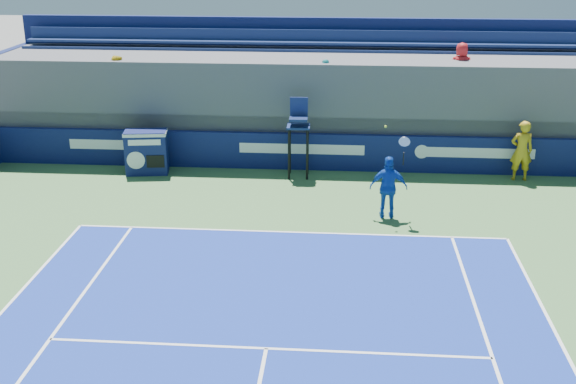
# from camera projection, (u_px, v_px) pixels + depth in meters

# --- Properties ---
(ball_person) EXTENTS (0.69, 0.46, 1.88)m
(ball_person) POSITION_uv_depth(u_px,v_px,m) (522.00, 151.00, 22.03)
(ball_person) COLOR gold
(ball_person) RESTS_ON apron
(back_hoarding) EXTENTS (20.40, 0.21, 1.20)m
(back_hoarding) POSITION_uv_depth(u_px,v_px,m) (302.00, 152.00, 23.14)
(back_hoarding) COLOR #0D1449
(back_hoarding) RESTS_ON ground
(match_clock) EXTENTS (1.41, 0.90, 1.40)m
(match_clock) POSITION_uv_depth(u_px,v_px,m) (146.00, 151.00, 22.73)
(match_clock) COLOR #0F174C
(match_clock) RESTS_ON ground
(umpire_chair) EXTENTS (0.72, 0.72, 2.48)m
(umpire_chair) POSITION_uv_depth(u_px,v_px,m) (299.00, 129.00, 22.18)
(umpire_chair) COLOR black
(umpire_chair) RESTS_ON ground
(tennis_player) EXTENTS (1.01, 0.45, 2.57)m
(tennis_player) POSITION_uv_depth(u_px,v_px,m) (389.00, 187.00, 19.13)
(tennis_player) COLOR #1547B1
(tennis_player) RESTS_ON apron
(stadium_seating) EXTENTS (21.00, 4.05, 4.40)m
(stadium_seating) POSITION_uv_depth(u_px,v_px,m) (305.00, 100.00, 24.64)
(stadium_seating) COLOR #4E4F53
(stadium_seating) RESTS_ON ground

